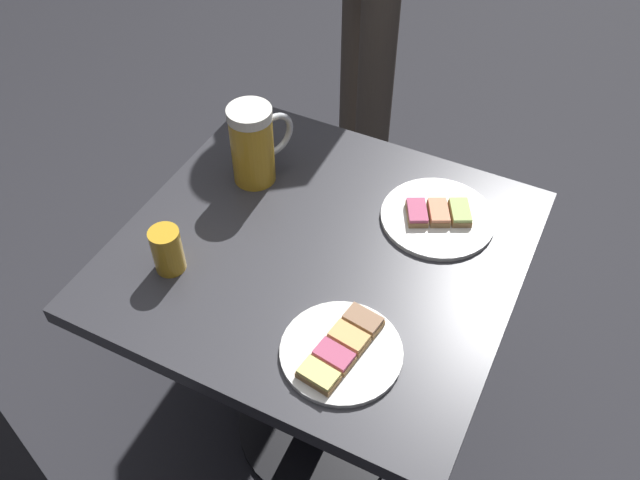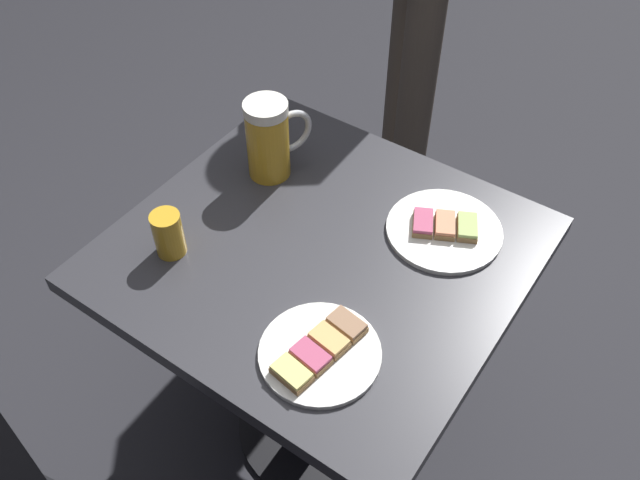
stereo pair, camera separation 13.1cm
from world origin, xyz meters
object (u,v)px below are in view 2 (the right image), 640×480
plate_near (444,229)px  beer_mug (270,139)px  plate_far (320,352)px  beer_glass_small (168,234)px

plate_near → beer_mug: (0.05, -0.40, 0.08)m
plate_near → beer_mug: bearing=-82.7°
plate_far → beer_mug: 0.49m
beer_mug → beer_glass_small: beer_mug is taller
plate_near → plate_far: same height
plate_near → beer_mug: beer_mug is taller
beer_glass_small → plate_far: bearing=85.0°
plate_near → beer_glass_small: bearing=-49.7°
beer_glass_small → beer_mug: bearing=176.9°
plate_near → beer_glass_small: size_ratio=2.44×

